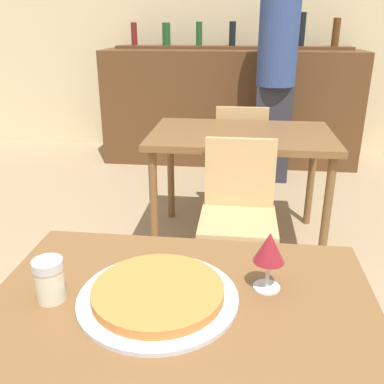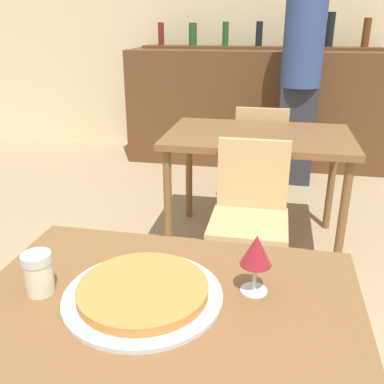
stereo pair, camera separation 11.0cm
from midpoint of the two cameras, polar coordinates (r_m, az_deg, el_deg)
name	(u,v)px [view 2 (the right image)]	position (r m, az deg, el deg)	size (l,w,h in m)	color
wall_back	(262,22)	(4.98, 9.93, 21.41)	(8.00, 0.05, 2.80)	beige
dining_table_near	(159,351)	(1.09, -1.40, -20.50)	(0.96, 0.81, 0.76)	brown
dining_table_far	(258,147)	(2.75, 9.94, 5.95)	(1.14, 0.76, 0.76)	brown
bar_counter	(254,108)	(4.55, 9.02, 10.97)	(2.60, 0.56, 1.15)	brown
bar_back_shelf	(263,42)	(4.62, 10.20, 19.07)	(2.39, 0.24, 0.35)	brown
chair_far_side_front	(250,208)	(2.29, 9.14, -2.15)	(0.40, 0.40, 0.83)	tan
chair_far_side_back	(261,151)	(3.33, 10.09, 5.44)	(0.40, 0.40, 0.83)	tan
pizza_tray	(143,292)	(1.09, -3.60, -13.24)	(0.40, 0.40, 0.04)	silver
cheese_shaker	(38,273)	(1.13, -17.16, -10.35)	(0.07, 0.07, 0.11)	beige
person_standing	(301,71)	(3.92, 15.17, 15.26)	(0.34, 0.34, 1.85)	#2D2D38
wine_glass	(256,252)	(1.08, 11.50, -7.90)	(0.08, 0.08, 0.16)	silver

